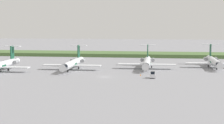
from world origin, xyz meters
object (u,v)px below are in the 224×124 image
object	(u,v)px
regional_jet_fifth	(214,61)
safety_cone_front_marker	(141,75)
safety_cone_mid_marker	(151,75)
regional_jet_fourth	(147,62)
baggage_tug	(153,75)
regional_jet_second	(1,65)
regional_jet_third	(73,63)

from	to	relation	value
regional_jet_fifth	safety_cone_front_marker	bearing A→B (deg)	-136.83
regional_jet_fifth	safety_cone_mid_marker	size ratio (longest dim) A/B	56.36
regional_jet_fourth	safety_cone_mid_marker	world-z (taller)	regional_jet_fourth
regional_jet_fifth	safety_cone_front_marker	size ratio (longest dim) A/B	56.36
regional_jet_fifth	safety_cone_mid_marker	xyz separation A→B (m)	(-24.95, -26.85, -2.26)
safety_cone_front_marker	safety_cone_mid_marker	size ratio (longest dim) A/B	1.00
regional_jet_fifth	baggage_tug	bearing A→B (deg)	-127.29
regional_jet_second	regional_jet_third	world-z (taller)	same
regional_jet_fifth	baggage_tug	size ratio (longest dim) A/B	9.69
regional_jet_fifth	safety_cone_front_marker	xyz separation A→B (m)	(-28.65, -26.88, -2.26)
regional_jet_third	safety_cone_mid_marker	size ratio (longest dim) A/B	56.36
safety_cone_front_marker	regional_jet_third	bearing A→B (deg)	154.28
regional_jet_second	regional_jet_fourth	world-z (taller)	same
regional_jet_second	regional_jet_fourth	distance (m)	56.44
regional_jet_third	regional_jet_fifth	xyz separation A→B (m)	(55.89, 13.75, 0.00)
regional_jet_third	baggage_tug	distance (m)	36.45
regional_jet_fifth	safety_cone_mid_marker	distance (m)	36.72
regional_jet_fourth	baggage_tug	bearing A→B (deg)	-83.71
safety_cone_front_marker	regional_jet_fourth	bearing A→B (deg)	85.70
regional_jet_third	baggage_tug	world-z (taller)	regional_jet_third
regional_jet_second	regional_jet_fifth	xyz separation A→B (m)	(81.37, 22.63, 0.00)
baggage_tug	safety_cone_front_marker	xyz separation A→B (m)	(-4.26, 5.15, -0.73)
regional_jet_fourth	safety_cone_front_marker	world-z (taller)	regional_jet_fourth
regional_jet_second	safety_cone_mid_marker	distance (m)	56.63
regional_jet_second	baggage_tug	bearing A→B (deg)	-9.36
baggage_tug	safety_cone_mid_marker	bearing A→B (deg)	96.22
safety_cone_mid_marker	regional_jet_second	bearing A→B (deg)	175.72
safety_cone_mid_marker	regional_jet_fifth	bearing A→B (deg)	47.10
safety_cone_front_marker	regional_jet_fifth	bearing A→B (deg)	43.17
regional_jet_fourth	regional_jet_fifth	distance (m)	28.03
regional_jet_fourth	baggage_tug	distance (m)	25.27
regional_jet_fourth	safety_cone_front_marker	xyz separation A→B (m)	(-1.50, -19.92, -2.26)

